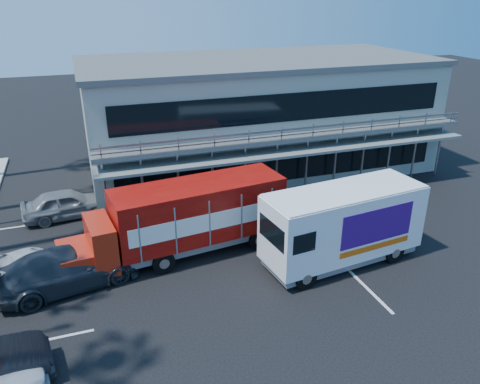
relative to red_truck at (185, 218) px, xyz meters
name	(u,v)px	position (x,y,z in m)	size (l,w,h in m)	color
ground	(321,295)	(4.36, -4.91, -1.86)	(120.00, 120.00, 0.00)	black
building	(258,114)	(7.36, 10.02, 1.80)	(22.40, 12.00, 7.30)	#989B8E
red_truck	(185,218)	(0.00, 0.00, 0.00)	(10.25, 3.59, 3.38)	#AB1F0D
white_van	(343,225)	(6.35, -2.91, 0.00)	(7.39, 3.26, 3.49)	white
parked_car_d	(68,268)	(-5.14, -0.91, -1.02)	(2.34, 5.75, 1.67)	#272D35
parked_car_e	(67,204)	(-5.14, 5.89, -1.08)	(1.83, 4.55, 1.55)	gray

